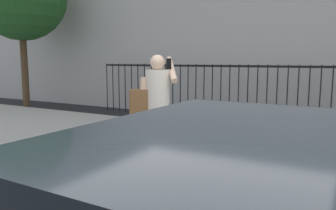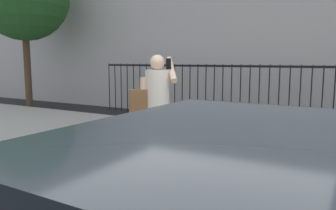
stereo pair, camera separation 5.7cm
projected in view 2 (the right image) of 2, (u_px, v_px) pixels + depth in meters
name	position (u px, v px, depth m)	size (l,w,h in m)	color
sidewalk	(252.00, 164.00, 5.28)	(28.00, 4.40, 0.15)	#B2ADA3
iron_fence	(295.00, 88.00, 8.33)	(12.03, 0.04, 1.60)	black
pedestrian_on_phone	(156.00, 103.00, 4.72)	(0.70, 0.66, 1.64)	beige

